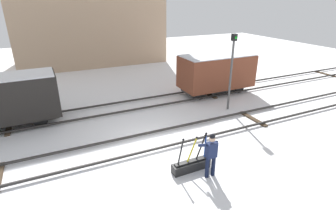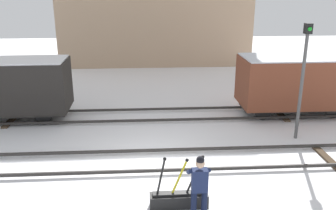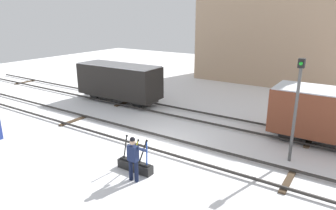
{
  "view_description": "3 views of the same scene",
  "coord_description": "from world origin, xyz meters",
  "px_view_note": "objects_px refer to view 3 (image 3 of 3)",
  "views": [
    {
      "loc": [
        -3.6,
        -9.59,
        6.04
      ],
      "look_at": [
        0.97,
        0.23,
        1.6
      ],
      "focal_mm": 28.1,
      "sensor_mm": 36.0,
      "label": 1
    },
    {
      "loc": [
        -0.15,
        -10.75,
        5.54
      ],
      "look_at": [
        0.71,
        2.33,
        1.23
      ],
      "focal_mm": 39.25,
      "sensor_mm": 36.0,
      "label": 2
    },
    {
      "loc": [
        7.61,
        -10.6,
        5.9
      ],
      "look_at": [
        -0.55,
        1.7,
        1.43
      ],
      "focal_mm": 32.38,
      "sensor_mm": 36.0,
      "label": 3
    }
  ],
  "objects_px": {
    "rail_worker": "(134,156)",
    "signal_post": "(297,101)",
    "freight_car_back_track": "(327,114)",
    "freight_car_near_switch": "(119,81)",
    "switch_lever_frame": "(135,165)"
  },
  "relations": [
    {
      "from": "rail_worker",
      "to": "signal_post",
      "type": "bearing_deg",
      "value": 46.71
    },
    {
      "from": "signal_post",
      "to": "freight_car_near_switch",
      "type": "distance_m",
      "value": 12.2
    },
    {
      "from": "switch_lever_frame",
      "to": "signal_post",
      "type": "relative_size",
      "value": 0.36
    },
    {
      "from": "signal_post",
      "to": "freight_car_near_switch",
      "type": "relative_size",
      "value": 0.71
    },
    {
      "from": "switch_lever_frame",
      "to": "signal_post",
      "type": "bearing_deg",
      "value": 40.39
    },
    {
      "from": "freight_car_near_switch",
      "to": "freight_car_back_track",
      "type": "distance_m",
      "value": 12.77
    },
    {
      "from": "freight_car_back_track",
      "to": "signal_post",
      "type": "bearing_deg",
      "value": -109.42
    },
    {
      "from": "signal_post",
      "to": "freight_car_near_switch",
      "type": "height_order",
      "value": "signal_post"
    },
    {
      "from": "signal_post",
      "to": "freight_car_back_track",
      "type": "xyz_separation_m",
      "value": [
        0.92,
        2.65,
        -1.1
      ]
    },
    {
      "from": "freight_car_back_track",
      "to": "freight_car_near_switch",
      "type": "bearing_deg",
      "value": 179.72
    },
    {
      "from": "freight_car_near_switch",
      "to": "signal_post",
      "type": "bearing_deg",
      "value": -13.91
    },
    {
      "from": "rail_worker",
      "to": "signal_post",
      "type": "distance_m",
      "value": 6.7
    },
    {
      "from": "switch_lever_frame",
      "to": "signal_post",
      "type": "height_order",
      "value": "signal_post"
    },
    {
      "from": "signal_post",
      "to": "freight_car_back_track",
      "type": "bearing_deg",
      "value": 70.85
    },
    {
      "from": "signal_post",
      "to": "freight_car_near_switch",
      "type": "xyz_separation_m",
      "value": [
        -11.85,
        2.65,
        -1.09
      ]
    }
  ]
}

